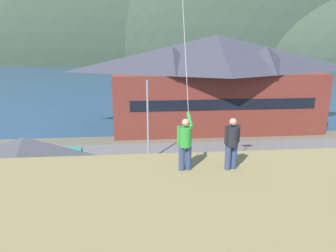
% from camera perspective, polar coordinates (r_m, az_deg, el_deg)
% --- Properties ---
extents(ground_plane, '(600.00, 600.00, 0.00)m').
position_cam_1_polar(ground_plane, '(19.55, -0.73, -18.12)').
color(ground_plane, '#66604C').
extents(parking_lot_pad, '(40.00, 20.00, 0.10)m').
position_cam_1_polar(parking_lot_pad, '(23.81, -1.63, -11.23)').
color(parking_lot_pad, slate).
rests_on(parking_lot_pad, ground).
extents(bay_water, '(360.00, 84.00, 0.03)m').
position_cam_1_polar(bay_water, '(76.90, -4.02, 7.98)').
color(bay_water, navy).
rests_on(bay_water, ground).
extents(far_hill_west_ridge, '(147.23, 49.24, 83.68)m').
position_cam_1_polar(far_hill_west_ridge, '(138.30, -10.31, 11.43)').
color(far_hill_west_ridge, '#3D4C38').
rests_on(far_hill_west_ridge, ground).
extents(far_hill_east_peak, '(103.69, 51.32, 95.87)m').
position_cam_1_polar(far_hill_east_peak, '(131.61, 13.11, 11.04)').
color(far_hill_east_peak, '#3D4C38').
rests_on(far_hill_east_peak, ground).
extents(far_hill_center_saddle, '(100.44, 73.55, 59.82)m').
position_cam_1_polar(far_hill_center_saddle, '(147.30, 23.64, 10.64)').
color(far_hill_center_saddle, '#3D4C38').
rests_on(far_hill_center_saddle, ground).
extents(far_hill_far_shoulder, '(132.43, 61.51, 50.99)m').
position_cam_1_polar(far_hill_far_shoulder, '(154.98, 24.17, 10.79)').
color(far_hill_far_shoulder, '#42513D').
rests_on(far_hill_far_shoulder, ground).
extents(harbor_lodge, '(25.14, 10.01, 10.93)m').
position_cam_1_polar(harbor_lodge, '(38.41, 8.58, 8.25)').
color(harbor_lodge, brown).
rests_on(harbor_lodge, ground).
extents(storage_shed_near_lot, '(7.09, 5.24, 4.96)m').
position_cam_1_polar(storage_shed_near_lot, '(22.13, -23.93, -7.71)').
color(storage_shed_near_lot, '#338475').
rests_on(storage_shed_near_lot, ground).
extents(storage_shed_waterside, '(4.90, 5.00, 4.18)m').
position_cam_1_polar(storage_shed_waterside, '(38.70, -0.87, 3.02)').
color(storage_shed_waterside, '#338475').
rests_on(storage_shed_waterside, ground).
extents(wharf_dock, '(3.20, 14.87, 0.70)m').
position_cam_1_polar(wharf_dock, '(51.22, -3.27, 4.19)').
color(wharf_dock, '#70604C').
rests_on(wharf_dock, ground).
extents(moored_boat_wharfside, '(2.73, 6.75, 2.16)m').
position_cam_1_polar(moored_boat_wharfside, '(52.35, -7.02, 4.78)').
color(moored_boat_wharfside, silver).
rests_on(moored_boat_wharfside, ground).
extents(parked_car_front_row_silver, '(4.30, 2.25, 1.82)m').
position_cam_1_polar(parked_car_front_row_silver, '(18.78, 7.81, -15.98)').
color(parked_car_front_row_silver, red).
rests_on(parked_car_front_row_silver, parking_lot_pad).
extents(parked_car_back_row_left, '(4.27, 2.19, 1.82)m').
position_cam_1_polar(parked_car_back_row_left, '(24.70, 12.61, -7.97)').
color(parked_car_back_row_left, slate).
rests_on(parked_car_back_row_left, parking_lot_pad).
extents(parking_light_pole, '(0.24, 0.78, 7.14)m').
position_cam_1_polar(parking_light_pole, '(27.51, -3.67, 1.86)').
color(parking_light_pole, '#ADADB2').
rests_on(parking_light_pole, parking_lot_pad).
extents(person_kite_flyer, '(0.52, 0.68, 1.86)m').
position_cam_1_polar(person_kite_flyer, '(10.27, 3.11, -2.96)').
color(person_kite_flyer, '#384770').
rests_on(person_kite_flyer, grassy_hill_foreground).
extents(person_companion, '(0.54, 0.40, 1.74)m').
position_cam_1_polar(person_companion, '(10.53, 11.41, -2.87)').
color(person_companion, '#384770').
rests_on(person_companion, grassy_hill_foreground).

